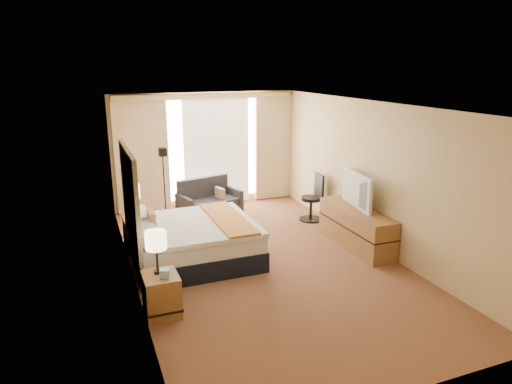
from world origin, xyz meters
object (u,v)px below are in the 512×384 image
object	(u,v)px
nightstand_left	(162,294)
lamp_right	(132,193)
media_dresser	(356,228)
loveseat	(209,204)
lamp_left	(156,241)
television	(351,190)
nightstand_right	(137,232)
desk_chair	(313,200)
bed	(194,241)
floor_lamp	(164,171)

from	to	relation	value
nightstand_left	lamp_right	distance (m)	2.57
media_dresser	loveseat	xyz separation A→B (m)	(-2.02, 2.62, -0.08)
lamp_left	television	distance (m)	3.84
lamp_left	nightstand_right	bearing A→B (deg)	89.54
nightstand_right	desk_chair	bearing A→B (deg)	1.92
nightstand_left	bed	size ratio (longest dim) A/B	0.28
lamp_right	loveseat	bearing A→B (deg)	35.01
nightstand_right	floor_lamp	world-z (taller)	floor_lamp
lamp_left	lamp_right	size ratio (longest dim) A/B	0.95
nightstand_right	television	world-z (taller)	television
bed	floor_lamp	size ratio (longest dim) A/B	1.21
loveseat	lamp_right	xyz separation A→B (m)	(-1.73, -1.21, 0.76)
lamp_left	floor_lamp	bearing A→B (deg)	77.87
nightstand_left	lamp_right	xyz separation A→B (m)	(-0.04, 2.46, 0.75)
lamp_right	television	distance (m)	3.90
nightstand_right	loveseat	xyz separation A→B (m)	(1.68, 1.17, -0.01)
nightstand_left	desk_chair	size ratio (longest dim) A/B	0.55
media_dresser	floor_lamp	xyz separation A→B (m)	(-3.02, 2.30, 0.80)
floor_lamp	television	world-z (taller)	floor_lamp
media_dresser	television	world-z (taller)	television
desk_chair	bed	bearing A→B (deg)	-154.48
floor_lamp	lamp_left	bearing A→B (deg)	-102.13
media_dresser	nightstand_right	bearing A→B (deg)	158.60
bed	lamp_left	size ratio (longest dim) A/B	3.37
floor_lamp	lamp_left	world-z (taller)	floor_lamp
bed	media_dresser	bearing A→B (deg)	-8.64
nightstand_left	nightstand_right	size ratio (longest dim) A/B	1.00
nightstand_right	bed	xyz separation A→B (m)	(0.81, -1.01, 0.08)
lamp_left	lamp_right	distance (m)	2.39
nightstand_right	desk_chair	xyz separation A→B (m)	(3.67, 0.12, 0.17)
nightstand_left	lamp_left	bearing A→B (deg)	105.48
desk_chair	lamp_right	xyz separation A→B (m)	(-3.72, -0.16, 0.59)
nightstand_right	lamp_left	size ratio (longest dim) A/B	0.94
nightstand_left	loveseat	distance (m)	4.04
bed	desk_chair	xyz separation A→B (m)	(2.86, 1.13, 0.09)
lamp_right	floor_lamp	bearing A→B (deg)	50.62
media_dresser	bed	world-z (taller)	bed
nightstand_right	media_dresser	size ratio (longest dim) A/B	0.31
bed	floor_lamp	bearing A→B (deg)	93.83
media_dresser	lamp_right	xyz separation A→B (m)	(-3.74, 1.41, 0.68)
bed	lamp_right	bearing A→B (deg)	131.28
floor_lamp	media_dresser	bearing A→B (deg)	-37.34
bed	loveseat	size ratio (longest dim) A/B	1.37
floor_lamp	television	distance (m)	3.66
television	nightstand_left	bearing A→B (deg)	116.61
nightstand_left	floor_lamp	world-z (taller)	floor_lamp
nightstand_left	nightstand_right	xyz separation A→B (m)	(0.00, 2.50, 0.00)
loveseat	desk_chair	size ratio (longest dim) A/B	1.46
lamp_right	nightstand_left	bearing A→B (deg)	-88.97
nightstand_left	nightstand_right	distance (m)	2.50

